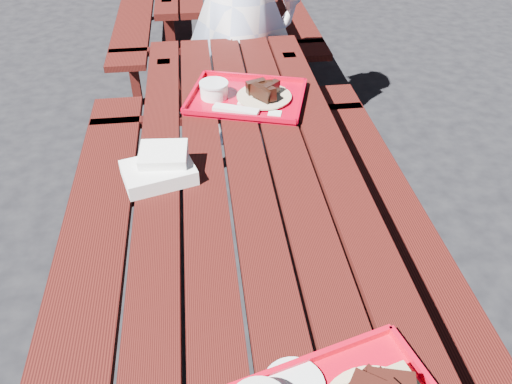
# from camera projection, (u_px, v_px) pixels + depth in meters

# --- Properties ---
(ground) EXTENTS (60.00, 60.00, 0.00)m
(ground) POSITION_uv_depth(u_px,v_px,m) (252.00, 321.00, 2.10)
(ground) COLOR black
(ground) RESTS_ON ground
(picnic_table_near) EXTENTS (1.41, 2.40, 0.75)m
(picnic_table_near) POSITION_uv_depth(u_px,v_px,m) (251.00, 223.00, 1.75)
(picnic_table_near) COLOR #3E100C
(picnic_table_near) RESTS_ON ground
(far_tray) EXTENTS (0.54, 0.47, 0.08)m
(far_tray) POSITION_uv_depth(u_px,v_px,m) (245.00, 95.00, 2.03)
(far_tray) COLOR #B00018
(far_tray) RESTS_ON picnic_table_near
(white_cloth) EXTENTS (0.26, 0.22, 0.09)m
(white_cloth) POSITION_uv_depth(u_px,v_px,m) (160.00, 168.00, 1.62)
(white_cloth) COLOR white
(white_cloth) RESTS_ON picnic_table_near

